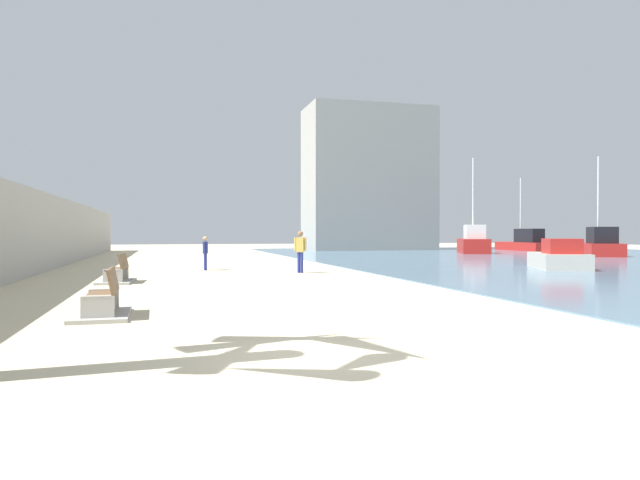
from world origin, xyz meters
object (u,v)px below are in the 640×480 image
Objects in this scene: bench_near at (103,305)px; boat_distant at (559,258)px; person_walking at (205,251)px; person_standing at (300,248)px; boat_far_left at (525,243)px; boat_outer at (600,245)px; bench_far at (117,276)px; boat_mid_bay at (474,242)px.

bench_near is 21.44m from boat_distant.
person_standing is at bearing -36.21° from person_walking.
boat_outer reaches higher than boat_far_left.
boat_distant is at bearing 6.81° from bench_far.
person_walking reaches higher than bench_far.
boat_outer is (27.75, 8.26, -0.07)m from person_walking.
bench_near is at bearing -87.55° from bench_far.
boat_mid_bay reaches higher than bench_near.
boat_distant is (18.95, 2.26, 0.31)m from bench_far.
boat_far_left is at bearing 79.84° from boat_outer.
person_walking is at bearing -145.60° from boat_far_left.
bench_near is at bearing -150.14° from boat_distant.
boat_outer is at bearing -51.77° from boat_mid_bay.
boat_mid_bay is at bearing 128.23° from boat_outer.
bench_far is 0.30× the size of boat_far_left.
bench_far is at bearing -139.84° from boat_mid_bay.
person_walking is at bearing -163.42° from boat_outer.
bench_near is 47.83m from boat_far_left.
boat_mid_bay is at bearing 71.58° from boat_distant.
boat_far_left is 0.94× the size of boat_mid_bay.
boat_outer is at bearing 24.39° from bench_far.
boat_outer reaches higher than person_walking.
boat_far_left reaches higher than bench_far.
boat_mid_bay is (22.01, 15.55, 0.02)m from person_walking.
bench_far is 1.43× the size of person_walking.
person_walking is at bearing 60.40° from bench_far.
boat_mid_bay is (-5.74, 7.28, 0.10)m from boat_outer.
person_walking is at bearing -144.76° from boat_mid_bay.
person_walking is (2.94, 14.23, 0.64)m from bench_near.
bench_near and bench_far have the same top height.
boat_distant is (11.91, -0.82, -0.48)m from person_standing.
boat_distant is 16.91m from boat_outer.
person_standing is 35.02m from boat_far_left.
person_walking reaches higher than bench_near.
boat_far_left is at bearing 46.56° from bench_near.
person_walking is 4.63m from person_standing.
person_standing reaches higher than bench_near.
boat_mid_bay is at bearing 45.01° from person_standing.
boat_distant is 0.63× the size of boat_outer.
person_standing is 11.95m from boat_distant.
person_walking is at bearing 143.79° from person_standing.
person_standing is at bearing -138.44° from boat_far_left.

